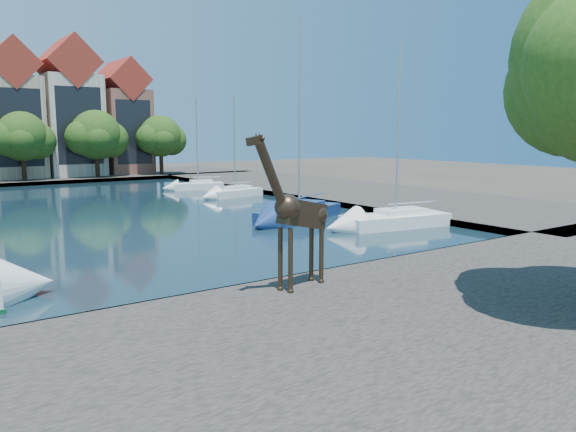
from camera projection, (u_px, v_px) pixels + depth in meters
name	position (u px, v px, depth m)	size (l,w,h in m)	color
ground	(241.00, 297.00, 20.02)	(160.00, 160.00, 0.00)	#38332B
water_basin	(68.00, 215.00, 39.42)	(38.00, 50.00, 0.08)	black
near_quay	(380.00, 353.00, 14.32)	(50.00, 14.00, 0.50)	#443F3B
right_quay	(340.00, 190.00, 53.61)	(14.00, 52.00, 0.50)	#443F3B
townhouse_east_inner	(11.00, 115.00, 65.27)	(5.94, 9.18, 15.79)	tan
townhouse_east_mid	(69.00, 113.00, 68.91)	(6.43, 9.18, 16.65)	beige
townhouse_east_end	(122.00, 121.00, 72.76)	(5.44, 9.18, 14.43)	brown
far_tree_mid_east	(23.00, 138.00, 61.27)	(7.02, 5.40, 7.52)	#332114
far_tree_east	(97.00, 137.00, 65.81)	(7.54, 5.80, 7.84)	#332114
far_tree_far_east	(161.00, 138.00, 70.38)	(6.76, 5.20, 7.36)	#332114
giraffe_statue	(297.00, 214.00, 19.04)	(3.66, 1.23, 5.26)	#312418
sailboat_right_a	(396.00, 217.00, 34.12)	(7.04, 3.42, 11.14)	white
sailboat_right_b	(299.00, 210.00, 37.14)	(7.66, 5.22, 12.94)	navy
sailboat_right_c	(235.00, 191.00, 49.82)	(5.34, 2.69, 8.87)	white
sailboat_right_d	(198.00, 184.00, 55.99)	(5.19, 2.97, 9.01)	white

